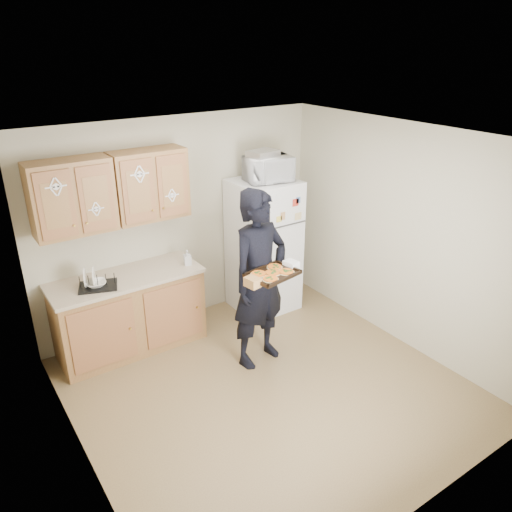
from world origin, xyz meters
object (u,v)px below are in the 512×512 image
Objects in this scene: baking_tray at (273,274)px; dish_rack at (97,280)px; refrigerator at (264,246)px; microwave at (268,169)px; person at (260,280)px.

dish_rack is at bearing 128.00° from baking_tray.
microwave is (0.02, -0.05, 1.00)m from refrigerator.
refrigerator is 3.17× the size of microwave.
person is 1.68m from dish_rack.
refrigerator is 1.20m from person.
person reaches higher than baking_tray.
refrigerator is 0.88× the size of person.
dish_rack is (-1.35, 1.22, -0.19)m from baking_tray.
refrigerator is at bearing 48.18° from baking_tray.
dish_rack is (-2.12, -0.03, 0.13)m from refrigerator.
baking_tray reaches higher than dish_rack.
microwave is at bearing 46.30° from baking_tray.
microwave is at bearing 40.37° from person.
baking_tray is 1.60m from microwave.
microwave reaches higher than baking_tray.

